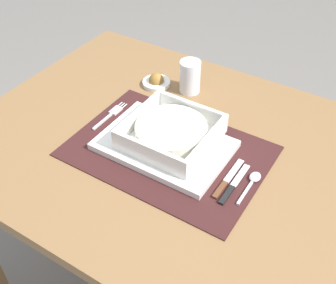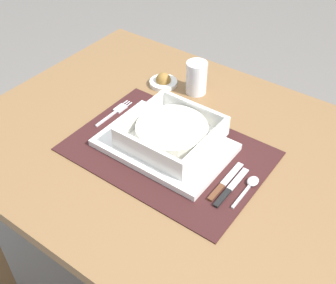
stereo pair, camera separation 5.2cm
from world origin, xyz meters
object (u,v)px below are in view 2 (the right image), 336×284
(drinking_glass, at_px, (196,79))
(porridge_bowl, at_px, (172,133))
(spoon, at_px, (251,184))
(butter_knife, at_px, (229,189))
(condiment_saucer, at_px, (163,81))
(bread_knife, at_px, (224,184))
(fork, at_px, (116,111))
(dining_table, at_px, (171,171))

(drinking_glass, bearing_deg, porridge_bowl, -70.65)
(porridge_bowl, relative_size, spoon, 1.86)
(spoon, xyz_separation_m, butter_knife, (-0.03, -0.04, -0.00))
(butter_knife, xyz_separation_m, condiment_saucer, (-0.36, 0.25, 0.00))
(porridge_bowl, distance_m, bread_knife, 0.18)
(butter_knife, distance_m, bread_knife, 0.02)
(fork, xyz_separation_m, drinking_glass, (0.12, 0.21, 0.04))
(porridge_bowl, relative_size, bread_knife, 1.46)
(dining_table, xyz_separation_m, spoon, (0.22, -0.02, 0.11))
(spoon, distance_m, butter_knife, 0.05)
(porridge_bowl, relative_size, butter_knife, 1.47)
(fork, bearing_deg, condiment_saucer, 79.33)
(fork, height_order, condiment_saucer, condiment_saucer)
(condiment_saucer, bearing_deg, drinking_glass, 14.41)
(dining_table, height_order, butter_knife, butter_knife)
(dining_table, bearing_deg, fork, 176.95)
(spoon, bearing_deg, butter_knife, -123.65)
(bread_knife, xyz_separation_m, condiment_saucer, (-0.34, 0.24, 0.00))
(bread_knife, bearing_deg, spoon, 37.56)
(drinking_glass, bearing_deg, dining_table, -71.73)
(spoon, bearing_deg, drinking_glass, 145.68)
(butter_knife, relative_size, drinking_glass, 1.45)
(condiment_saucer, bearing_deg, butter_knife, -34.57)
(bread_knife, distance_m, condiment_saucer, 0.42)
(dining_table, relative_size, condiment_saucer, 12.57)
(spoon, xyz_separation_m, bread_knife, (-0.05, -0.03, -0.00))
(porridge_bowl, bearing_deg, butter_knife, -14.15)
(butter_knife, height_order, condiment_saucer, condiment_saucer)
(bread_knife, bearing_deg, fork, 175.93)
(condiment_saucer, bearing_deg, spoon, -28.18)
(butter_knife, bearing_deg, spoon, 51.50)
(porridge_bowl, height_order, condiment_saucer, porridge_bowl)
(butter_knife, distance_m, drinking_glass, 0.38)
(porridge_bowl, distance_m, spoon, 0.22)
(spoon, bearing_deg, fork, -179.78)
(dining_table, xyz_separation_m, drinking_glass, (-0.07, 0.22, 0.14))
(bread_knife, height_order, drinking_glass, drinking_glass)
(spoon, relative_size, drinking_glass, 1.14)
(condiment_saucer, bearing_deg, dining_table, -49.02)
(spoon, height_order, butter_knife, spoon)
(fork, bearing_deg, spoon, -8.32)
(dining_table, distance_m, porridge_bowl, 0.14)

